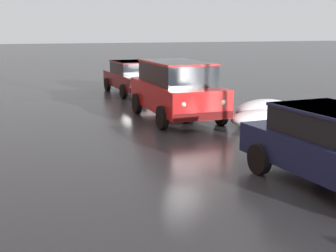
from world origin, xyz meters
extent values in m
ellipsoid|color=white|center=(4.37, 12.39, 0.26)|extent=(1.86, 1.05, 0.52)
ellipsoid|color=white|center=(4.69, 12.40, 0.21)|extent=(0.51, 0.42, 0.42)
ellipsoid|color=white|center=(4.94, 13.06, 0.35)|extent=(1.91, 1.17, 0.70)
ellipsoid|color=white|center=(4.91, 12.89, 0.26)|extent=(0.63, 0.53, 0.53)
cube|color=black|center=(2.88, 7.59, 1.16)|extent=(1.55, 2.12, 0.52)
cube|color=navy|center=(2.88, 7.59, 1.39)|extent=(1.58, 2.17, 0.06)
cube|color=black|center=(2.80, 9.33, 0.42)|extent=(1.67, 0.19, 0.22)
cylinder|color=black|center=(3.70, 8.66, 0.30)|extent=(0.21, 0.61, 0.60)
cylinder|color=black|center=(1.96, 8.58, 0.30)|extent=(0.21, 0.61, 0.60)
cube|color=red|center=(2.57, 14.47, 0.74)|extent=(1.93, 4.41, 0.80)
cube|color=black|center=(2.57, 14.51, 1.48)|extent=(1.64, 3.10, 0.68)
cube|color=red|center=(2.57, 14.51, 1.79)|extent=(1.68, 3.16, 0.06)
cube|color=#520B0B|center=(2.51, 12.34, 0.46)|extent=(1.77, 0.17, 0.22)
cube|color=#520B0B|center=(2.64, 16.59, 0.46)|extent=(1.77, 0.17, 0.22)
cylinder|color=black|center=(3.46, 13.09, 0.34)|extent=(0.20, 0.69, 0.68)
cylinder|color=black|center=(1.61, 13.14, 0.34)|extent=(0.20, 0.69, 0.68)
cylinder|color=black|center=(3.54, 15.79, 0.34)|extent=(0.20, 0.69, 0.68)
cylinder|color=black|center=(1.69, 15.84, 0.34)|extent=(0.20, 0.69, 0.68)
sphere|color=silver|center=(3.10, 12.29, 0.82)|extent=(0.14, 0.14, 0.14)
sphere|color=silver|center=(1.92, 12.32, 0.82)|extent=(0.14, 0.14, 0.14)
cube|color=maroon|center=(3.00, 20.63, 0.60)|extent=(1.73, 4.30, 0.60)
cube|color=black|center=(2.99, 20.84, 1.16)|extent=(1.46, 2.24, 0.52)
cube|color=maroon|center=(2.99, 20.84, 1.39)|extent=(1.50, 2.29, 0.06)
cube|color=black|center=(3.03, 18.54, 0.42)|extent=(1.63, 0.15, 0.22)
cube|color=black|center=(2.96, 22.71, 0.42)|extent=(1.63, 0.15, 0.22)
cylinder|color=black|center=(3.87, 19.32, 0.30)|extent=(0.19, 0.60, 0.60)
cylinder|color=black|center=(2.17, 19.29, 0.30)|extent=(0.19, 0.60, 0.60)
cylinder|color=black|center=(3.83, 21.96, 0.30)|extent=(0.19, 0.60, 0.60)
cylinder|color=black|center=(2.13, 21.94, 0.30)|extent=(0.19, 0.60, 0.60)
sphere|color=silver|center=(3.57, 18.52, 0.68)|extent=(0.14, 0.14, 0.14)
sphere|color=silver|center=(2.49, 18.50, 0.68)|extent=(0.14, 0.14, 0.14)
camera|label=1|loc=(-2.77, 1.16, 2.78)|focal=48.95mm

